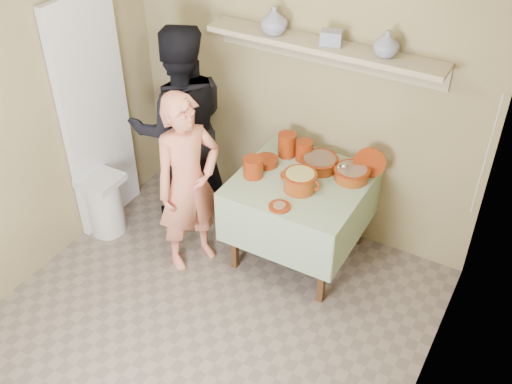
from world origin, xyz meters
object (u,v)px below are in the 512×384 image
Objects in this scene: cazuela_rice at (300,180)px; trash_bin at (105,204)px; person_helper at (181,127)px; person_cook at (188,184)px; serving_table at (301,192)px.

cazuela_rice is 0.59× the size of trash_bin.
trash_bin is at bearing 9.12° from person_helper.
person_helper is at bearing 51.28° from trash_bin.
person_helper is 1.18m from cazuela_rice.
trash_bin is (-0.85, -0.07, -0.47)m from person_cook.
person_cook reaches higher than trash_bin.
cazuela_rice is (1.17, -0.15, -0.04)m from person_helper.
person_cook is 0.87m from serving_table.
trash_bin is at bearing -165.70° from cazuela_rice.
person_cook is at bearing 4.73° from trash_bin.
person_helper is 1.81× the size of serving_table.
person_cook is 4.55× the size of cazuela_rice.
trash_bin is (-1.58, -0.53, -0.36)m from serving_table.
person_cook is 0.98m from trash_bin.
person_helper reaches higher than person_cook.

